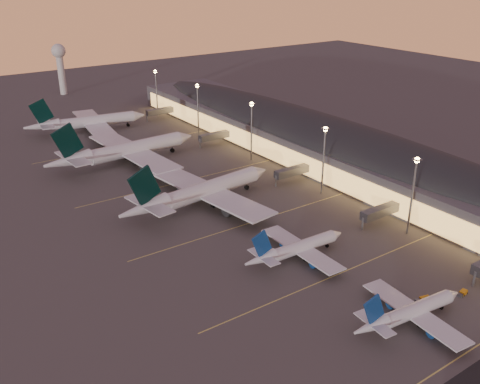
{
  "coord_description": "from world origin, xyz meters",
  "views": [
    {
      "loc": [
        -95.17,
        -94.05,
        79.84
      ],
      "look_at": [
        2.0,
        45.0,
        7.0
      ],
      "focal_mm": 40.0,
      "sensor_mm": 36.0,
      "label": 1
    }
  ],
  "objects_px": {
    "baggage_tug_b": "(463,293)",
    "airliner_narrow_north": "(296,249)",
    "radar_tower": "(60,61)",
    "baggage_tug_a": "(424,300)",
    "airliner_narrow_south": "(409,313)",
    "airliner_wide_far": "(87,122)",
    "airliner_wide_mid": "(124,151)",
    "airliner_wide_near": "(200,192)"
  },
  "relations": [
    {
      "from": "airliner_wide_far",
      "to": "baggage_tug_b",
      "type": "relative_size",
      "value": 17.32
    },
    {
      "from": "airliner_wide_far",
      "to": "airliner_narrow_south",
      "type": "bearing_deg",
      "value": -80.57
    },
    {
      "from": "airliner_narrow_north",
      "to": "baggage_tug_b",
      "type": "distance_m",
      "value": 45.98
    },
    {
      "from": "airliner_narrow_south",
      "to": "airliner_wide_near",
      "type": "distance_m",
      "value": 86.97
    },
    {
      "from": "airliner_wide_far",
      "to": "airliner_narrow_north",
      "type": "bearing_deg",
      "value": -80.89
    },
    {
      "from": "airliner_narrow_north",
      "to": "radar_tower",
      "type": "height_order",
      "value": "radar_tower"
    },
    {
      "from": "airliner_wide_far",
      "to": "baggage_tug_a",
      "type": "distance_m",
      "value": 195.69
    },
    {
      "from": "airliner_narrow_north",
      "to": "baggage_tug_a",
      "type": "height_order",
      "value": "airliner_narrow_north"
    },
    {
      "from": "baggage_tug_b",
      "to": "airliner_wide_far",
      "type": "bearing_deg",
      "value": 89.38
    },
    {
      "from": "baggage_tug_a",
      "to": "airliner_narrow_south",
      "type": "bearing_deg",
      "value": -147.84
    },
    {
      "from": "airliner_wide_near",
      "to": "baggage_tug_a",
      "type": "xyz_separation_m",
      "value": [
        16.29,
        -83.28,
        -4.77
      ]
    },
    {
      "from": "airliner_wide_mid",
      "to": "baggage_tug_a",
      "type": "relative_size",
      "value": 15.63
    },
    {
      "from": "airliner_wide_mid",
      "to": "baggage_tug_b",
      "type": "xyz_separation_m",
      "value": [
        31.46,
        -143.51,
        -5.24
      ]
    },
    {
      "from": "baggage_tug_b",
      "to": "airliner_narrow_north",
      "type": "bearing_deg",
      "value": 112.56
    },
    {
      "from": "airliner_narrow_south",
      "to": "baggage_tug_a",
      "type": "xyz_separation_m",
      "value": [
        10.56,
        3.47,
        -2.55
      ]
    },
    {
      "from": "airliner_narrow_south",
      "to": "airliner_narrow_north",
      "type": "relative_size",
      "value": 0.95
    },
    {
      "from": "airliner_wide_near",
      "to": "radar_tower",
      "type": "distance_m",
      "value": 205.16
    },
    {
      "from": "airliner_wide_far",
      "to": "baggage_tug_b",
      "type": "height_order",
      "value": "airliner_wide_far"
    },
    {
      "from": "baggage_tug_b",
      "to": "radar_tower",
      "type": "bearing_deg",
      "value": 83.43
    },
    {
      "from": "baggage_tug_a",
      "to": "baggage_tug_b",
      "type": "height_order",
      "value": "baggage_tug_a"
    },
    {
      "from": "airliner_wide_far",
      "to": "airliner_wide_near",
      "type": "bearing_deg",
      "value": -82.15
    },
    {
      "from": "airliner_wide_far",
      "to": "baggage_tug_b",
      "type": "distance_m",
      "value": 200.69
    },
    {
      "from": "airliner_wide_mid",
      "to": "airliner_narrow_south",
      "type": "bearing_deg",
      "value": -89.7
    },
    {
      "from": "airliner_narrow_north",
      "to": "baggage_tug_a",
      "type": "distance_m",
      "value": 37.78
    },
    {
      "from": "airliner_narrow_north",
      "to": "radar_tower",
      "type": "distance_m",
      "value": 252.6
    },
    {
      "from": "airliner_narrow_south",
      "to": "baggage_tug_a",
      "type": "bearing_deg",
      "value": 23.47
    },
    {
      "from": "radar_tower",
      "to": "baggage_tug_a",
      "type": "distance_m",
      "value": 287.84
    },
    {
      "from": "baggage_tug_a",
      "to": "baggage_tug_b",
      "type": "bearing_deg",
      "value": -4.95
    },
    {
      "from": "airliner_narrow_north",
      "to": "radar_tower",
      "type": "bearing_deg",
      "value": 88.49
    },
    {
      "from": "radar_tower",
      "to": "airliner_wide_far",
      "type": "bearing_deg",
      "value": -100.83
    },
    {
      "from": "airliner_wide_far",
      "to": "radar_tower",
      "type": "height_order",
      "value": "radar_tower"
    },
    {
      "from": "airliner_wide_near",
      "to": "airliner_wide_mid",
      "type": "height_order",
      "value": "airliner_wide_mid"
    },
    {
      "from": "airliner_narrow_south",
      "to": "baggage_tug_b",
      "type": "distance_m",
      "value": 21.79
    },
    {
      "from": "radar_tower",
      "to": "airliner_narrow_south",
      "type": "bearing_deg",
      "value": -92.28
    },
    {
      "from": "airliner_narrow_north",
      "to": "baggage_tug_b",
      "type": "relative_size",
      "value": 10.05
    },
    {
      "from": "baggage_tug_a",
      "to": "airliner_wide_far",
      "type": "bearing_deg",
      "value": 108.83
    },
    {
      "from": "airliner_narrow_north",
      "to": "airliner_wide_mid",
      "type": "xyz_separation_m",
      "value": [
        -7.74,
        104.23,
        2.42
      ]
    },
    {
      "from": "airliner_wide_near",
      "to": "baggage_tug_b",
      "type": "xyz_separation_m",
      "value": [
        27.36,
        -87.07,
        -4.88
      ]
    },
    {
      "from": "airliner_wide_near",
      "to": "airliner_wide_mid",
      "type": "relative_size",
      "value": 0.94
    },
    {
      "from": "baggage_tug_a",
      "to": "airliner_wide_near",
      "type": "bearing_deg",
      "value": 115.03
    },
    {
      "from": "airliner_narrow_south",
      "to": "airliner_wide_far",
      "type": "distance_m",
      "value": 198.51
    },
    {
      "from": "airliner_narrow_south",
      "to": "airliner_narrow_north",
      "type": "xyz_separation_m",
      "value": [
        -2.09,
        38.97,
        0.16
      ]
    }
  ]
}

